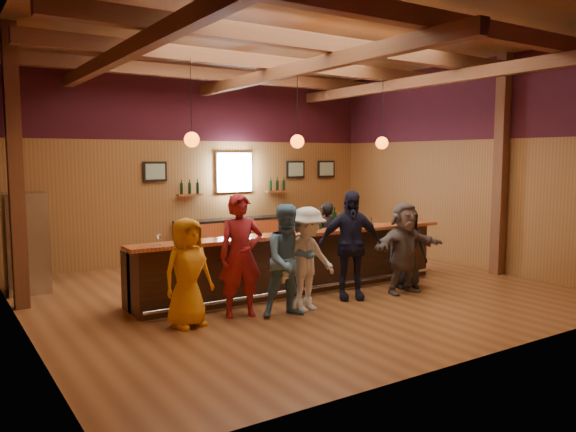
% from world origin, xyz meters
% --- Properties ---
extents(room, '(9.04, 9.00, 4.52)m').
position_xyz_m(room, '(0.00, 0.06, 3.21)').
color(room, brown).
rests_on(room, ground).
extents(bar_counter, '(6.30, 1.07, 1.11)m').
position_xyz_m(bar_counter, '(0.02, 0.15, 0.52)').
color(bar_counter, black).
rests_on(bar_counter, ground).
extents(back_bar_cabinet, '(4.00, 0.52, 0.95)m').
position_xyz_m(back_bar_cabinet, '(1.20, 3.72, 0.48)').
color(back_bar_cabinet, '#973C1B').
rests_on(back_bar_cabinet, ground).
extents(window, '(0.95, 0.09, 0.95)m').
position_xyz_m(window, '(0.80, 3.95, 2.05)').
color(window, silver).
rests_on(window, room).
extents(framed_pictures, '(5.35, 0.05, 0.45)m').
position_xyz_m(framed_pictures, '(1.67, 3.94, 2.10)').
color(framed_pictures, black).
rests_on(framed_pictures, room).
extents(wine_shelves, '(3.00, 0.18, 0.30)m').
position_xyz_m(wine_shelves, '(0.80, 3.88, 1.62)').
color(wine_shelves, '#973C1B').
rests_on(wine_shelves, room).
extents(pendant_lights, '(4.24, 0.24, 1.37)m').
position_xyz_m(pendant_lights, '(0.00, 0.00, 2.71)').
color(pendant_lights, black).
rests_on(pendant_lights, room).
extents(stainless_fridge, '(0.70, 0.70, 1.80)m').
position_xyz_m(stainless_fridge, '(-4.10, 2.60, 0.90)').
color(stainless_fridge, silver).
rests_on(stainless_fridge, ground).
extents(customer_orange, '(0.84, 0.63, 1.58)m').
position_xyz_m(customer_orange, '(-2.48, -0.88, 0.79)').
color(customer_orange, orange).
rests_on(customer_orange, ground).
extents(customer_redvest, '(0.78, 0.61, 1.88)m').
position_xyz_m(customer_redvest, '(-1.59, -0.83, 0.94)').
color(customer_redvest, maroon).
rests_on(customer_redvest, ground).
extents(customer_denim, '(0.96, 0.82, 1.72)m').
position_xyz_m(customer_denim, '(-0.98, -1.24, 0.86)').
color(customer_denim, teal).
rests_on(customer_denim, ground).
extents(customer_white, '(1.13, 0.73, 1.65)m').
position_xyz_m(customer_white, '(-0.57, -1.13, 0.83)').
color(customer_white, silver).
rests_on(customer_white, ground).
extents(customer_navy, '(1.18, 0.90, 1.87)m').
position_xyz_m(customer_navy, '(0.47, -0.93, 0.93)').
color(customer_navy, black).
rests_on(customer_navy, ground).
extents(customer_brown, '(1.54, 0.55, 1.64)m').
position_xyz_m(customer_brown, '(1.53, -1.13, 0.82)').
color(customer_brown, '#62554E').
rests_on(customer_brown, ground).
extents(customer_dark, '(0.87, 0.73, 1.51)m').
position_xyz_m(customer_dark, '(1.89, -0.85, 0.75)').
color(customer_dark, black).
rests_on(customer_dark, ground).
extents(bartender, '(0.55, 0.36, 1.49)m').
position_xyz_m(bartender, '(1.42, 1.03, 0.74)').
color(bartender, black).
rests_on(bartender, ground).
extents(ice_bucket, '(0.21, 0.21, 0.23)m').
position_xyz_m(ice_bucket, '(0.05, -0.15, 1.23)').
color(ice_bucket, brown).
rests_on(ice_bucket, bar_counter).
extents(bottle_a, '(0.07, 0.07, 0.34)m').
position_xyz_m(bottle_a, '(0.49, -0.02, 1.24)').
color(bottle_a, black).
rests_on(bottle_a, bar_counter).
extents(bottle_b, '(0.08, 0.08, 0.39)m').
position_xyz_m(bottle_b, '(0.83, -0.02, 1.26)').
color(bottle_b, black).
rests_on(bottle_b, bar_counter).
extents(glass_a, '(0.08, 0.08, 0.18)m').
position_xyz_m(glass_a, '(-2.66, -0.25, 1.24)').
color(glass_a, silver).
rests_on(glass_a, bar_counter).
extents(glass_b, '(0.07, 0.07, 0.17)m').
position_xyz_m(glass_b, '(-2.18, -0.24, 1.23)').
color(glass_b, silver).
rests_on(glass_b, bar_counter).
extents(glass_c, '(0.08, 0.08, 0.19)m').
position_xyz_m(glass_c, '(-1.38, -0.11, 1.24)').
color(glass_c, silver).
rests_on(glass_c, bar_counter).
extents(glass_d, '(0.08, 0.08, 0.17)m').
position_xyz_m(glass_d, '(-1.02, -0.17, 1.23)').
color(glass_d, silver).
rests_on(glass_d, bar_counter).
extents(glass_e, '(0.07, 0.07, 0.16)m').
position_xyz_m(glass_e, '(-0.32, -0.09, 1.23)').
color(glass_e, silver).
rests_on(glass_e, bar_counter).
extents(glass_f, '(0.07, 0.07, 0.16)m').
position_xyz_m(glass_f, '(0.77, -0.16, 1.23)').
color(glass_f, silver).
rests_on(glass_f, bar_counter).
extents(glass_g, '(0.07, 0.07, 0.16)m').
position_xyz_m(glass_g, '(1.24, -0.16, 1.22)').
color(glass_g, silver).
rests_on(glass_g, bar_counter).
extents(glass_h, '(0.09, 0.09, 0.20)m').
position_xyz_m(glass_h, '(2.19, -0.22, 1.25)').
color(glass_h, silver).
rests_on(glass_h, bar_counter).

